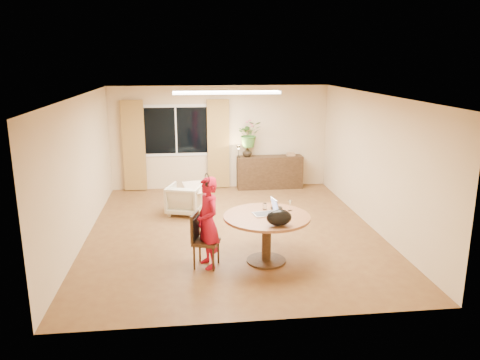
# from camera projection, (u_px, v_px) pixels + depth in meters

# --- Properties ---
(floor) EXTENTS (6.50, 6.50, 0.00)m
(floor) POSITION_uv_depth(u_px,v_px,m) (233.00, 231.00, 9.08)
(floor) COLOR brown
(floor) RESTS_ON ground
(ceiling) EXTENTS (6.50, 6.50, 0.00)m
(ceiling) POSITION_uv_depth(u_px,v_px,m) (232.00, 95.00, 8.43)
(ceiling) COLOR white
(ceiling) RESTS_ON wall_back
(wall_back) EXTENTS (5.50, 0.00, 5.50)m
(wall_back) POSITION_uv_depth(u_px,v_px,m) (220.00, 138.00, 11.88)
(wall_back) COLOR #CEB286
(wall_back) RESTS_ON floor
(wall_left) EXTENTS (0.00, 6.50, 6.50)m
(wall_left) POSITION_uv_depth(u_px,v_px,m) (81.00, 169.00, 8.44)
(wall_left) COLOR #CEB286
(wall_left) RESTS_ON floor
(wall_right) EXTENTS (0.00, 6.50, 6.50)m
(wall_right) POSITION_uv_depth(u_px,v_px,m) (374.00, 162.00, 9.06)
(wall_right) COLOR #CEB286
(wall_right) RESTS_ON floor
(window) EXTENTS (1.70, 0.03, 1.30)m
(window) POSITION_uv_depth(u_px,v_px,m) (176.00, 131.00, 11.69)
(window) COLOR white
(window) RESTS_ON wall_back
(curtain_left) EXTENTS (0.55, 0.08, 2.25)m
(curtain_left) POSITION_uv_depth(u_px,v_px,m) (134.00, 146.00, 11.58)
(curtain_left) COLOR brown
(curtain_left) RESTS_ON wall_back
(curtain_right) EXTENTS (0.55, 0.08, 2.25)m
(curtain_right) POSITION_uv_depth(u_px,v_px,m) (218.00, 144.00, 11.82)
(curtain_right) COLOR brown
(curtain_right) RESTS_ON wall_back
(ceiling_panel) EXTENTS (2.20, 0.35, 0.05)m
(ceiling_panel) POSITION_uv_depth(u_px,v_px,m) (227.00, 93.00, 9.59)
(ceiling_panel) COLOR white
(ceiling_panel) RESTS_ON ceiling
(dining_table) EXTENTS (1.40, 1.40, 0.80)m
(dining_table) POSITION_uv_depth(u_px,v_px,m) (267.00, 226.00, 7.54)
(dining_table) COLOR brown
(dining_table) RESTS_ON floor
(dining_chair) EXTENTS (0.52, 0.50, 0.88)m
(dining_chair) POSITION_uv_depth(u_px,v_px,m) (206.00, 240.00, 7.41)
(dining_chair) COLOR black
(dining_chair) RESTS_ON floor
(child) EXTENTS (0.62, 0.51, 1.47)m
(child) POSITION_uv_depth(u_px,v_px,m) (208.00, 223.00, 7.35)
(child) COLOR #B50D24
(child) RESTS_ON floor
(laptop) EXTENTS (0.44, 0.34, 0.26)m
(laptop) POSITION_uv_depth(u_px,v_px,m) (265.00, 207.00, 7.52)
(laptop) COLOR #B7B7BC
(laptop) RESTS_ON dining_table
(tumbler) EXTENTS (0.08, 0.08, 0.10)m
(tumbler) POSITION_uv_depth(u_px,v_px,m) (265.00, 206.00, 7.80)
(tumbler) COLOR white
(tumbler) RESTS_ON dining_table
(wine_glass) EXTENTS (0.07, 0.07, 0.19)m
(wine_glass) POSITION_uv_depth(u_px,v_px,m) (290.00, 205.00, 7.72)
(wine_glass) COLOR white
(wine_glass) RESTS_ON dining_table
(pot_lid) EXTENTS (0.24, 0.24, 0.03)m
(pot_lid) POSITION_uv_depth(u_px,v_px,m) (276.00, 208.00, 7.85)
(pot_lid) COLOR white
(pot_lid) RESTS_ON dining_table
(handbag) EXTENTS (0.43, 0.32, 0.26)m
(handbag) POSITION_uv_depth(u_px,v_px,m) (279.00, 218.00, 7.01)
(handbag) COLOR black
(handbag) RESTS_ON dining_table
(armchair) EXTENTS (0.87, 0.88, 0.64)m
(armchair) POSITION_uv_depth(u_px,v_px,m) (185.00, 199.00, 10.01)
(armchair) COLOR beige
(armchair) RESTS_ON floor
(throw) EXTENTS (0.57, 0.64, 0.03)m
(throw) POSITION_uv_depth(u_px,v_px,m) (195.00, 184.00, 9.93)
(throw) COLOR beige
(throw) RESTS_ON armchair
(sideboard) EXTENTS (1.67, 0.41, 0.83)m
(sideboard) POSITION_uv_depth(u_px,v_px,m) (270.00, 172.00, 12.01)
(sideboard) COLOR black
(sideboard) RESTS_ON floor
(vase) EXTENTS (0.28, 0.28, 0.25)m
(vase) POSITION_uv_depth(u_px,v_px,m) (247.00, 152.00, 11.81)
(vase) COLOR black
(vase) RESTS_ON sideboard
(bouquet) EXTENTS (0.64, 0.57, 0.66)m
(bouquet) POSITION_uv_depth(u_px,v_px,m) (249.00, 134.00, 11.70)
(bouquet) COLOR #376F29
(bouquet) RESTS_ON vase
(book_stack) EXTENTS (0.21, 0.16, 0.09)m
(book_stack) POSITION_uv_depth(u_px,v_px,m) (291.00, 154.00, 11.95)
(book_stack) COLOR #926E4A
(book_stack) RESTS_ON sideboard
(desk_lamp) EXTENTS (0.16, 0.16, 0.32)m
(desk_lamp) POSITION_uv_depth(u_px,v_px,m) (239.00, 151.00, 11.72)
(desk_lamp) COLOR black
(desk_lamp) RESTS_ON sideboard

